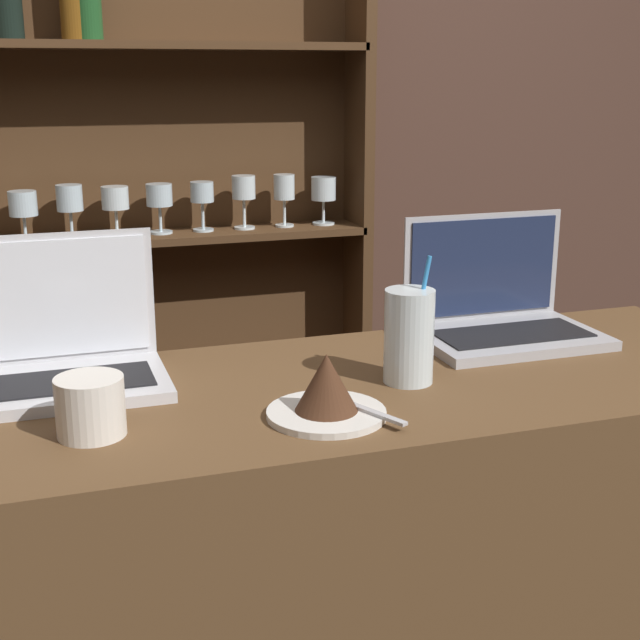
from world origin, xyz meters
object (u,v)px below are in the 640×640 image
(laptop_near, at_px, (60,352))
(water_glass, at_px, (409,336))
(cake_plate, at_px, (327,392))
(laptop_far, at_px, (499,312))
(coffee_cup, at_px, (90,406))

(laptop_near, relative_size, water_glass, 1.57)
(laptop_near, xyz_separation_m, cake_plate, (0.35, -0.26, -0.01))
(laptop_far, bearing_deg, coffee_cup, -162.47)
(water_glass, relative_size, coffee_cup, 2.17)
(laptop_far, height_order, cake_plate, laptop_far)
(laptop_far, relative_size, cake_plate, 1.82)
(laptop_near, relative_size, coffee_cup, 3.41)
(water_glass, bearing_deg, laptop_near, 162.67)
(laptop_far, bearing_deg, water_glass, -146.02)
(cake_plate, xyz_separation_m, coffee_cup, (-0.32, 0.04, 0.00))
(coffee_cup, bearing_deg, cake_plate, -6.80)
(laptop_far, distance_m, cake_plate, 0.51)
(cake_plate, bearing_deg, laptop_far, 32.67)
(laptop_far, xyz_separation_m, coffee_cup, (-0.75, -0.24, -0.01))
(cake_plate, xyz_separation_m, water_glass, (0.17, 0.10, 0.04))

